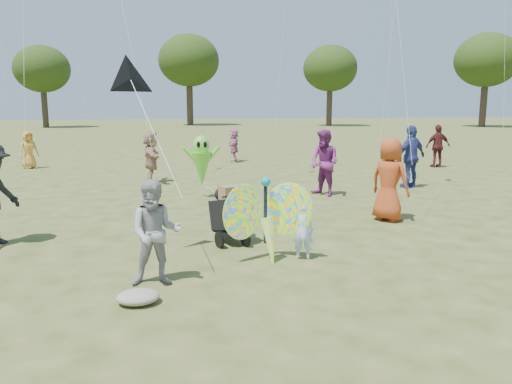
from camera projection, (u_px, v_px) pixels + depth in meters
ground at (289, 283)px, 7.33m from camera, size 160.00×160.00×0.00m
child_girl at (303, 231)px, 8.37m from camera, size 0.41×0.32×0.98m
adult_man at (156, 233)px, 7.14m from camera, size 0.78×0.63×1.54m
grey_bag at (138, 297)px, 6.55m from camera, size 0.57×0.46×0.18m
crowd_a at (390, 180)px, 11.09m from camera, size 0.99×1.08×1.85m
crowd_c at (411, 157)px, 15.48m from camera, size 1.23×0.87×1.94m
crowd_d at (151, 157)px, 16.52m from camera, size 0.53×1.59×1.70m
crowd_e at (324, 163)px, 14.11m from camera, size 1.06×1.14×1.88m
crowd_g at (29, 150)px, 20.13m from camera, size 0.88×0.81×1.50m
crowd_h at (438, 146)px, 20.46m from camera, size 1.04×0.46×1.75m
crowd_j at (234, 145)px, 22.49m from camera, size 0.65×1.43×1.48m
jogging_stroller at (229, 210)px, 9.42m from camera, size 0.74×1.14×1.09m
butterfly_kite at (267, 221)px, 8.25m from camera, size 1.74×0.75×1.62m
delta_kite_rig at (131, 80)px, 8.01m from camera, size 1.18×1.59×2.16m
alien_kite at (202, 163)px, 13.76m from camera, size 1.12×0.69×1.74m
tree_line at (212, 61)px, 50.31m from camera, size 91.78×33.60×10.79m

